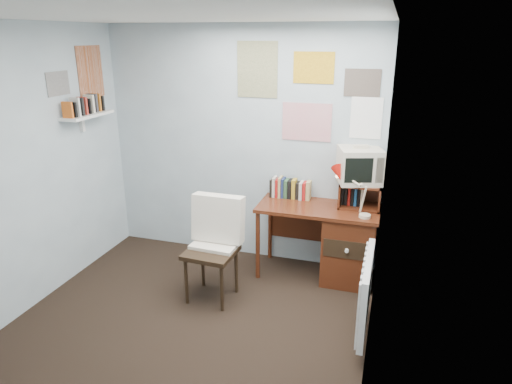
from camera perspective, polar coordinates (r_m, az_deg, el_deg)
ground at (r=3.96m, az=-10.28°, el=-18.21°), size 3.50×3.50×0.00m
back_wall at (r=4.90m, az=-1.85°, el=5.72°), size 3.00×0.02×2.50m
right_wall at (r=2.99m, az=14.83°, el=-3.83°), size 0.02×3.50×2.50m
ceiling at (r=3.17m, az=-13.08°, el=20.78°), size 3.00×3.50×0.02m
desk at (r=4.69m, az=10.90°, el=-6.19°), size 1.20×0.55×0.76m
desk_chair at (r=4.27m, az=-5.66°, el=-7.53°), size 0.51×0.49×0.95m
desk_lamp at (r=4.33m, az=13.63°, el=-0.67°), size 0.32×0.28×0.40m
tv_riser at (r=4.61m, az=12.89°, el=-0.37°), size 0.40×0.30×0.25m
crt_tv at (r=4.54m, az=12.81°, el=3.47°), size 0.49×0.47×0.37m
book_row at (r=4.76m, az=5.39°, el=0.46°), size 0.60×0.14×0.22m
radiator at (r=3.85m, az=13.61°, el=-12.13°), size 0.09×0.80×0.60m
wall_shelf at (r=4.92m, az=-20.31°, el=9.00°), size 0.20×0.62×0.24m
posters_back at (r=4.62m, az=6.49°, el=12.34°), size 1.20×0.01×0.90m
posters_left at (r=4.93m, az=-21.72°, el=13.34°), size 0.01×0.70×0.60m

